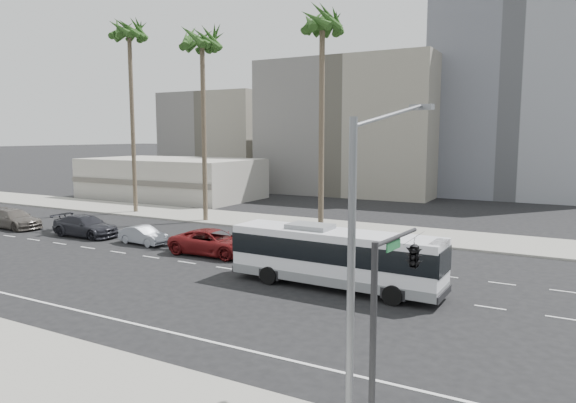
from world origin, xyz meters
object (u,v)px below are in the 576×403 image
Objects in this scene: car_b at (143,235)px; palm_far at (129,36)px; palm_near at (322,29)px; streetlight_corner at (361,243)px; car_a at (214,242)px; palm_mid at (202,46)px; car_d at (14,219)px; car_c at (86,226)px; city_bus at (335,256)px; traffic_signal at (410,257)px.

palm_far is (-11.93, 11.19, 17.01)m from car_b.
car_b is at bearing -134.25° from palm_near.
car_a is at bearing 149.01° from streetlight_corner.
palm_near is 1.01× the size of palm_mid.
streetlight_corner is (22.41, -14.60, 4.36)m from car_b.
palm_near reaches higher than streetlight_corner.
palm_far is at bearing 51.43° from car_b.
car_d reaches higher than car_b.
palm_far is (-5.80, 11.19, 16.84)m from car_c.
palm_near is at bearing 128.54° from streetlight_corner.
palm_far is at bearing 174.80° from palm_mid.
city_bus is at bearing -35.77° from palm_mid.
car_d is 0.29× the size of palm_far.
city_bus is at bearing -109.30° from car_a.
city_bus is 27.36m from palm_mid.
streetlight_corner is (15.82, -14.34, 4.18)m from car_a.
car_a is 1.05× the size of car_c.
palm_near reaches higher than palm_mid.
streetlight_corner is at bearing -61.55° from city_bus.
palm_far is at bearing -10.12° from car_d.
car_a is 18.67m from palm_near.
palm_mid reaches higher than car_a.
palm_far is (-18.52, 11.46, 16.83)m from car_a.
car_c is 0.30× the size of palm_far.
palm_mid is at bearing 16.91° from car_b.
palm_mid reaches higher than streetlight_corner.
car_c is at bearing -62.62° from palm_far.
palm_far reaches higher than car_c.
streetlight_corner is at bearing -114.14° from traffic_signal.
car_d is 40.02m from traffic_signal.
car_b is 0.23× the size of palm_near.
car_c is 32.33m from streetlight_corner.
streetlight_corner is at bearing -108.63° from car_d.
palm_near is 0.92× the size of palm_far.
palm_mid is at bearing 178.33° from palm_near.
car_b is at bearing -43.18° from palm_far.
car_d is (-31.26, 2.93, -0.89)m from city_bus.
car_a is 0.35× the size of palm_mid.
car_a is at bearing -50.12° from palm_mid.
car_c is at bearing -147.84° from palm_near.
car_d is 30.49m from palm_near.
palm_mid is (3.88, 10.31, 14.99)m from car_c.
car_d is 1.07× the size of traffic_signal.
car_d is at bearing 91.91° from car_c.
palm_mid reaches higher than traffic_signal.
car_a reaches higher than car_c.
car_d is at bearing 170.23° from streetlight_corner.
car_b is 0.21× the size of palm_far.
streetlight_corner is 1.69× the size of traffic_signal.
traffic_signal reaches higher than city_bus.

